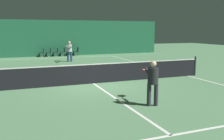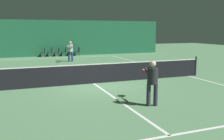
{
  "view_description": "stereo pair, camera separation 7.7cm",
  "coord_description": "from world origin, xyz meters",
  "px_view_note": "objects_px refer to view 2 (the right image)",
  "views": [
    {
      "loc": [
        -3.39,
        -11.19,
        2.51
      ],
      "look_at": [
        0.32,
        -1.63,
        0.88
      ],
      "focal_mm": 40.0,
      "sensor_mm": 36.0,
      "label": 1
    },
    {
      "loc": [
        -3.32,
        -11.22,
        2.51
      ],
      "look_at": [
        0.32,
        -1.63,
        0.88
      ],
      "focal_mm": 40.0,
      "sensor_mm": 36.0,
      "label": 2
    }
  ],
  "objects_px": {
    "courtside_chair_0": "(43,52)",
    "tennis_net": "(93,73)",
    "courtside_chair_3": "(64,51)",
    "courtside_chair_1": "(51,52)",
    "courtside_chair_4": "(71,51)",
    "player_far": "(70,50)",
    "courtside_chair_2": "(58,51)",
    "courtside_chair_5": "(78,51)",
    "player_near": "(152,80)"
  },
  "relations": [
    {
      "from": "tennis_net",
      "to": "courtside_chair_5",
      "type": "bearing_deg",
      "value": 80.07
    },
    {
      "from": "tennis_net",
      "to": "player_near",
      "type": "xyz_separation_m",
      "value": [
        0.82,
        -4.09,
        0.38
      ]
    },
    {
      "from": "courtside_chair_4",
      "to": "courtside_chair_1",
      "type": "bearing_deg",
      "value": -90.0
    },
    {
      "from": "courtside_chair_0",
      "to": "courtside_chair_3",
      "type": "distance_m",
      "value": 2.0
    },
    {
      "from": "courtside_chair_0",
      "to": "courtside_chair_5",
      "type": "relative_size",
      "value": 1.0
    },
    {
      "from": "courtside_chair_2",
      "to": "courtside_chair_4",
      "type": "relative_size",
      "value": 1.0
    },
    {
      "from": "courtside_chair_4",
      "to": "courtside_chair_5",
      "type": "bearing_deg",
      "value": 90.0
    },
    {
      "from": "tennis_net",
      "to": "player_near",
      "type": "bearing_deg",
      "value": -78.67
    },
    {
      "from": "courtside_chair_4",
      "to": "tennis_net",
      "type": "bearing_deg",
      "value": -7.11
    },
    {
      "from": "player_far",
      "to": "courtside_chair_3",
      "type": "height_order",
      "value": "player_far"
    },
    {
      "from": "courtside_chair_2",
      "to": "courtside_chair_3",
      "type": "distance_m",
      "value": 0.67
    },
    {
      "from": "courtside_chair_1",
      "to": "courtside_chair_2",
      "type": "bearing_deg",
      "value": 90.0
    },
    {
      "from": "courtside_chair_0",
      "to": "courtside_chair_1",
      "type": "height_order",
      "value": "same"
    },
    {
      "from": "tennis_net",
      "to": "courtside_chair_0",
      "type": "bearing_deg",
      "value": 94.37
    },
    {
      "from": "player_far",
      "to": "courtside_chair_2",
      "type": "xyz_separation_m",
      "value": [
        -0.36,
        4.49,
        -0.47
      ]
    },
    {
      "from": "courtside_chair_3",
      "to": "courtside_chair_4",
      "type": "distance_m",
      "value": 0.67
    },
    {
      "from": "tennis_net",
      "to": "courtside_chair_0",
      "type": "relative_size",
      "value": 14.29
    },
    {
      "from": "courtside_chair_3",
      "to": "courtside_chair_1",
      "type": "bearing_deg",
      "value": -90.0
    },
    {
      "from": "courtside_chair_1",
      "to": "courtside_chair_4",
      "type": "height_order",
      "value": "same"
    },
    {
      "from": "courtside_chair_1",
      "to": "courtside_chair_5",
      "type": "bearing_deg",
      "value": 90.0
    },
    {
      "from": "player_far",
      "to": "courtside_chair_3",
      "type": "xyz_separation_m",
      "value": [
        0.31,
        4.49,
        -0.47
      ]
    },
    {
      "from": "courtside_chair_0",
      "to": "courtside_chair_2",
      "type": "bearing_deg",
      "value": 90.0
    },
    {
      "from": "courtside_chair_1",
      "to": "courtside_chair_5",
      "type": "xyz_separation_m",
      "value": [
        2.67,
        0.0,
        0.0
      ]
    },
    {
      "from": "courtside_chair_1",
      "to": "courtside_chair_2",
      "type": "xyz_separation_m",
      "value": [
        0.67,
        0.0,
        0.0
      ]
    },
    {
      "from": "player_far",
      "to": "courtside_chair_2",
      "type": "relative_size",
      "value": 1.96
    },
    {
      "from": "courtside_chair_4",
      "to": "courtside_chair_2",
      "type": "bearing_deg",
      "value": -90.0
    },
    {
      "from": "tennis_net",
      "to": "courtside_chair_0",
      "type": "xyz_separation_m",
      "value": [
        -1.01,
        13.26,
        -0.03
      ]
    },
    {
      "from": "courtside_chair_4",
      "to": "player_near",
      "type": "bearing_deg",
      "value": -2.76
    },
    {
      "from": "courtside_chair_3",
      "to": "courtside_chair_5",
      "type": "xyz_separation_m",
      "value": [
        1.33,
        0.0,
        0.0
      ]
    },
    {
      "from": "player_near",
      "to": "courtside_chair_4",
      "type": "relative_size",
      "value": 1.82
    },
    {
      "from": "player_near",
      "to": "courtside_chair_3",
      "type": "relative_size",
      "value": 1.82
    },
    {
      "from": "courtside_chair_5",
      "to": "courtside_chair_4",
      "type": "bearing_deg",
      "value": -90.0
    },
    {
      "from": "courtside_chair_3",
      "to": "courtside_chair_5",
      "type": "relative_size",
      "value": 1.0
    },
    {
      "from": "courtside_chair_3",
      "to": "tennis_net",
      "type": "bearing_deg",
      "value": -4.26
    },
    {
      "from": "courtside_chair_1",
      "to": "courtside_chair_5",
      "type": "distance_m",
      "value": 2.67
    },
    {
      "from": "courtside_chair_0",
      "to": "courtside_chair_5",
      "type": "bearing_deg",
      "value": 90.0
    },
    {
      "from": "tennis_net",
      "to": "courtside_chair_5",
      "type": "relative_size",
      "value": 14.29
    },
    {
      "from": "courtside_chair_0",
      "to": "tennis_net",
      "type": "bearing_deg",
      "value": 4.37
    },
    {
      "from": "player_near",
      "to": "courtside_chair_1",
      "type": "distance_m",
      "value": 17.39
    },
    {
      "from": "courtside_chair_0",
      "to": "courtside_chair_4",
      "type": "distance_m",
      "value": 2.67
    },
    {
      "from": "player_near",
      "to": "courtside_chair_2",
      "type": "xyz_separation_m",
      "value": [
        -0.5,
        17.34,
        -0.41
      ]
    },
    {
      "from": "tennis_net",
      "to": "courtside_chair_4",
      "type": "xyz_separation_m",
      "value": [
        1.65,
        13.26,
        -0.03
      ]
    },
    {
      "from": "player_near",
      "to": "courtside_chair_0",
      "type": "xyz_separation_m",
      "value": [
        -1.83,
        17.34,
        -0.41
      ]
    },
    {
      "from": "player_far",
      "to": "courtside_chair_1",
      "type": "bearing_deg",
      "value": -149.53
    },
    {
      "from": "player_far",
      "to": "courtside_chair_0",
      "type": "relative_size",
      "value": 1.96
    },
    {
      "from": "courtside_chair_1",
      "to": "courtside_chair_3",
      "type": "bearing_deg",
      "value": 90.0
    },
    {
      "from": "courtside_chair_3",
      "to": "player_near",
      "type": "bearing_deg",
      "value": -0.56
    },
    {
      "from": "player_far",
      "to": "courtside_chair_3",
      "type": "bearing_deg",
      "value": -166.33
    },
    {
      "from": "tennis_net",
      "to": "courtside_chair_3",
      "type": "bearing_deg",
      "value": 85.74
    },
    {
      "from": "courtside_chair_4",
      "to": "player_far",
      "type": "bearing_deg",
      "value": -12.23
    }
  ]
}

